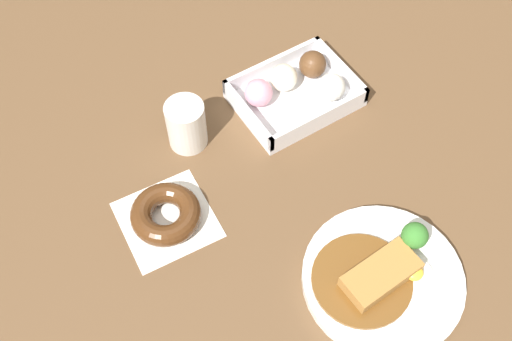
# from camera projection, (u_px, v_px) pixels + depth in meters

# --- Properties ---
(ground_plane) EXTENTS (1.60, 1.60, 0.00)m
(ground_plane) POSITION_uv_depth(u_px,v_px,m) (301.00, 209.00, 0.98)
(ground_plane) COLOR brown
(curry_plate) EXTENTS (0.24, 0.24, 0.07)m
(curry_plate) POSITION_uv_depth(u_px,v_px,m) (383.00, 276.00, 0.90)
(curry_plate) COLOR white
(curry_plate) RESTS_ON ground_plane
(donut_box) EXTENTS (0.21, 0.16, 0.06)m
(donut_box) POSITION_uv_depth(u_px,v_px,m) (296.00, 89.00, 1.08)
(donut_box) COLOR white
(donut_box) RESTS_ON ground_plane
(chocolate_ring_donut) EXTENTS (0.15, 0.15, 0.04)m
(chocolate_ring_donut) POSITION_uv_depth(u_px,v_px,m) (166.00, 214.00, 0.95)
(chocolate_ring_donut) COLOR white
(chocolate_ring_donut) RESTS_ON ground_plane
(coffee_mug) EXTENTS (0.07, 0.07, 0.09)m
(coffee_mug) POSITION_uv_depth(u_px,v_px,m) (186.00, 125.00, 1.01)
(coffee_mug) COLOR silver
(coffee_mug) RESTS_ON ground_plane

